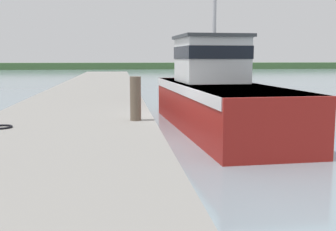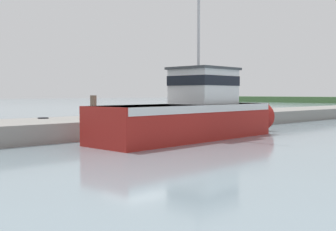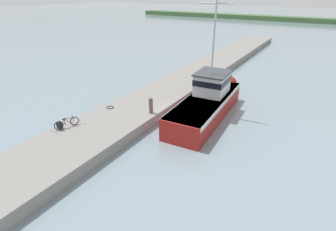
{
  "view_description": "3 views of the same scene",
  "coord_description": "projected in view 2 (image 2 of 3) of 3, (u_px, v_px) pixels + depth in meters",
  "views": [
    {
      "loc": [
        -2.33,
        -12.59,
        2.6
      ],
      "look_at": [
        -1.16,
        -2.46,
        1.19
      ],
      "focal_mm": 45.0,
      "sensor_mm": 36.0,
      "label": 1
    },
    {
      "loc": [
        15.09,
        -12.08,
        2.15
      ],
      "look_at": [
        -0.06,
        2.1,
        1.08
      ],
      "focal_mm": 45.0,
      "sensor_mm": 36.0,
      "label": 2
    },
    {
      "loc": [
        8.59,
        -15.88,
        9.39
      ],
      "look_at": [
        -0.15,
        -1.43,
        1.25
      ],
      "focal_mm": 28.0,
      "sensor_mm": 36.0,
      "label": 3
    }
  ],
  "objects": [
    {
      "name": "dock_pier",
      "position": [
        90.0,
        126.0,
        22.1
      ],
      "size": [
        4.85,
        80.0,
        0.87
      ],
      "primitive_type": "cube",
      "color": "gray",
      "rests_on": "ground_plane"
    },
    {
      "name": "hose_coil",
      "position": [
        43.0,
        118.0,
        21.84
      ],
      "size": [
        0.57,
        0.57,
        0.05
      ],
      "primitive_type": "torus",
      "color": "black",
      "rests_on": "dock_pier"
    },
    {
      "name": "ground_plane",
      "position": [
        136.0,
        141.0,
        19.36
      ],
      "size": [
        320.0,
        320.0,
        0.0
      ],
      "primitive_type": "plane",
      "color": "gray"
    },
    {
      "name": "mooring_post",
      "position": [
        93.0,
        108.0,
        19.95
      ],
      "size": [
        0.3,
        0.3,
        1.21
      ],
      "primitive_type": "cylinder",
      "color": "brown",
      "rests_on": "dock_pier"
    },
    {
      "name": "fishing_boat_main",
      "position": [
        195.0,
        112.0,
        20.24
      ],
      "size": [
        3.52,
        11.96,
        10.21
      ],
      "rotation": [
        0.0,
        0.0,
        0.06
      ],
      "color": "maroon",
      "rests_on": "ground_plane"
    }
  ]
}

